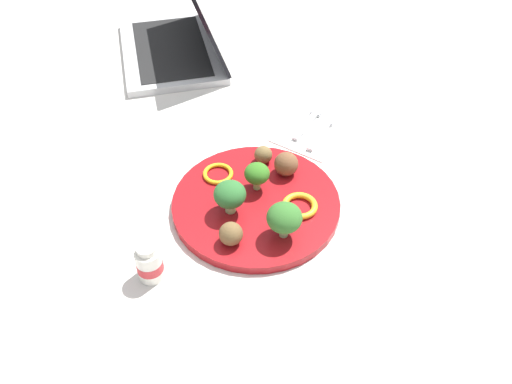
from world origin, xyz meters
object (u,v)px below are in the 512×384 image
object	(u,v)px
fork	(310,120)
meatball_front_left	(286,164)
yogurt_bottle	(149,263)
pepper_ring_back_left	(218,174)
knife	(326,126)
napkin	(316,127)
broccoli_floret_mid_left	(230,195)
laptop	(179,38)
broccoli_floret_back_right	(257,174)
pepper_ring_mid_left	(300,206)
broccoli_floret_back_left	(284,218)
meatball_front_right	(231,234)
plate	(256,204)
meatball_center	(263,155)

from	to	relation	value
fork	meatball_front_left	bearing A→B (deg)	-160.89
yogurt_bottle	fork	bearing A→B (deg)	2.35
pepper_ring_back_left	knife	world-z (taller)	pepper_ring_back_left
napkin	fork	size ratio (longest dim) A/B	1.40
broccoli_floret_mid_left	laptop	bearing A→B (deg)	51.95
broccoli_floret_back_right	yogurt_bottle	world-z (taller)	same
pepper_ring_back_left	knife	distance (m)	0.25
broccoli_floret_mid_left	laptop	world-z (taller)	laptop
laptop	pepper_ring_mid_left	bearing A→B (deg)	-116.92
broccoli_floret_back_right	pepper_ring_back_left	xyz separation A→B (m)	(-0.02, 0.07, -0.03)
broccoli_floret_back_left	knife	distance (m)	0.31
meatball_front_right	napkin	bearing A→B (deg)	10.28
plate	fork	world-z (taller)	plate
broccoli_floret_mid_left	meatball_center	bearing A→B (deg)	13.33
pepper_ring_mid_left	meatball_front_right	bearing A→B (deg)	160.87
meatball_front_left	broccoli_floret_back_left	bearing A→B (deg)	-146.29
broccoli_floret_mid_left	broccoli_floret_back_right	distance (m)	0.07
plate	meatball_front_left	xyz separation A→B (m)	(0.09, -0.00, 0.03)
meatball_front_left	fork	xyz separation A→B (m)	(0.16, 0.06, -0.03)
napkin	meatball_center	bearing A→B (deg)	175.52
fork	pepper_ring_back_left	bearing A→B (deg)	171.93
broccoli_floret_back_right	meatball_center	size ratio (longest dim) A/B	1.57
plate	knife	distance (m)	0.25
meatball_center	fork	distance (m)	0.17
laptop	broccoli_floret_back_left	bearing A→B (deg)	-121.65
plate	yogurt_bottle	bearing A→B (deg)	169.69
pepper_ring_back_left	fork	world-z (taller)	pepper_ring_back_left
broccoli_floret_mid_left	pepper_ring_back_left	world-z (taller)	broccoli_floret_mid_left
meatball_center	napkin	xyz separation A→B (m)	(0.16, -0.01, -0.03)
pepper_ring_mid_left	laptop	world-z (taller)	laptop
meatball_front_left	fork	bearing A→B (deg)	19.11
napkin	meatball_front_right	bearing A→B (deg)	-169.72
napkin	yogurt_bottle	world-z (taller)	yogurt_bottle
broccoli_floret_back_right	pepper_ring_mid_left	xyz separation A→B (m)	(0.01, -0.08, -0.03)
plate	broccoli_floret_back_right	world-z (taller)	broccoli_floret_back_right
broccoli_floret_back_right	yogurt_bottle	size ratio (longest dim) A/B	0.76
pepper_ring_back_left	broccoli_floret_back_right	bearing A→B (deg)	-77.54
laptop	meatball_front_right	bearing A→B (deg)	-129.30
meatball_center	laptop	size ratio (longest dim) A/B	0.08
knife	broccoli_floret_back_left	bearing A→B (deg)	-160.62
pepper_ring_back_left	pepper_ring_mid_left	xyz separation A→B (m)	(0.02, -0.16, 0.00)
broccoli_floret_back_right	meatball_front_right	xyz separation A→B (m)	(-0.12, -0.04, -0.01)
broccoli_floret_back_left	laptop	size ratio (longest dim) A/B	0.16
pepper_ring_mid_left	laptop	size ratio (longest dim) A/B	0.15
broccoli_floret_mid_left	meatball_front_left	xyz separation A→B (m)	(0.13, -0.02, -0.02)
meatball_center	napkin	bearing A→B (deg)	-4.48
meatball_front_left	pepper_ring_mid_left	xyz separation A→B (m)	(-0.06, -0.07, -0.02)
broccoli_floret_mid_left	pepper_ring_mid_left	world-z (taller)	broccoli_floret_mid_left
pepper_ring_back_left	laptop	xyz separation A→B (m)	(0.28, 0.36, 0.02)
broccoli_floret_back_left	meatball_front_right	xyz separation A→B (m)	(-0.06, 0.06, -0.02)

